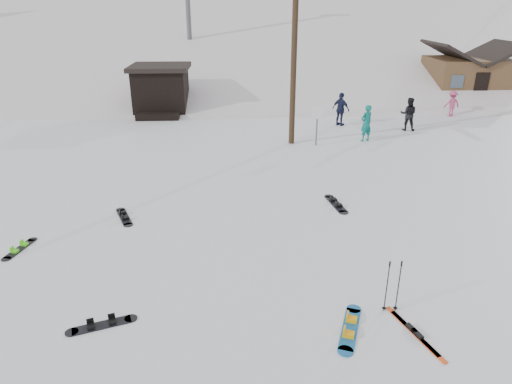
{
  "coord_description": "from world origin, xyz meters",
  "views": [
    {
      "loc": [
        -0.58,
        -6.61,
        6.16
      ],
      "look_at": [
        -0.08,
        4.75,
        1.4
      ],
      "focal_mm": 32.0,
      "sensor_mm": 36.0,
      "label": 1
    }
  ],
  "objects_px": {
    "cabin": "(467,77)",
    "hero_skis": "(414,332)",
    "hero_snowboard": "(350,328)",
    "utility_pole": "(294,39)"
  },
  "relations": [
    {
      "from": "cabin",
      "to": "hero_skis",
      "type": "distance_m",
      "value": 26.38
    },
    {
      "from": "cabin",
      "to": "hero_snowboard",
      "type": "xyz_separation_m",
      "value": [
        -13.34,
        -23.23,
        -1.45
      ]
    },
    {
      "from": "cabin",
      "to": "hero_snowboard",
      "type": "relative_size",
      "value": 3.42
    },
    {
      "from": "utility_pole",
      "to": "cabin",
      "type": "height_order",
      "value": "utility_pole"
    },
    {
      "from": "cabin",
      "to": "hero_skis",
      "type": "bearing_deg",
      "value": -117.28
    },
    {
      "from": "utility_pole",
      "to": "cabin",
      "type": "distance_m",
      "value": 16.71
    },
    {
      "from": "utility_pole",
      "to": "hero_skis",
      "type": "bearing_deg",
      "value": -86.05
    },
    {
      "from": "hero_snowboard",
      "to": "hero_skis",
      "type": "height_order",
      "value": "hero_snowboard"
    },
    {
      "from": "hero_skis",
      "to": "cabin",
      "type": "bearing_deg",
      "value": 44.68
    },
    {
      "from": "utility_pole",
      "to": "hero_snowboard",
      "type": "bearing_deg",
      "value": -91.48
    }
  ]
}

